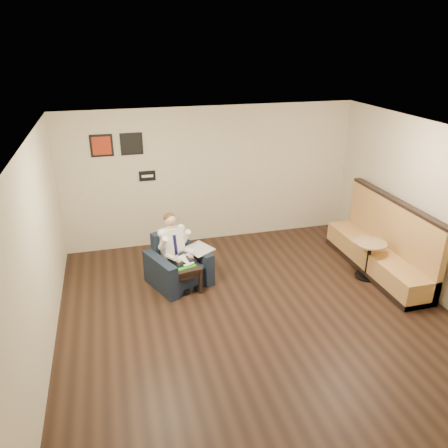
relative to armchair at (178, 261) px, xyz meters
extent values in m
plane|color=black|center=(1.01, -1.31, -0.44)|extent=(6.00, 6.00, 0.00)
cube|color=beige|center=(1.01, 1.69, 0.96)|extent=(6.00, 0.02, 2.80)
cube|color=beige|center=(1.01, -4.31, 0.96)|extent=(6.00, 0.02, 2.80)
cube|color=beige|center=(-1.99, -1.31, 0.96)|extent=(0.02, 6.00, 2.80)
cube|color=beige|center=(4.01, -1.31, 0.96)|extent=(0.02, 6.00, 2.80)
cube|color=white|center=(1.01, -1.31, 2.36)|extent=(6.00, 6.00, 0.02)
cube|color=black|center=(-0.29, 1.68, 1.06)|extent=(0.32, 0.02, 0.20)
cube|color=#9A2A13|center=(-1.09, 1.68, 1.71)|extent=(0.42, 0.03, 0.42)
cube|color=black|center=(-0.54, 1.68, 1.71)|extent=(0.42, 0.03, 0.42)
cube|color=black|center=(0.00, 0.00, 0.00)|extent=(1.18, 1.18, 0.88)
cube|color=white|center=(0.08, -0.19, 0.10)|extent=(0.31, 0.35, 0.01)
cube|color=silver|center=(0.37, 0.05, 0.16)|extent=(0.55, 0.59, 0.01)
cube|color=black|center=(0.00, -0.21, -0.20)|extent=(0.67, 0.67, 0.47)
cube|color=green|center=(-0.03, -0.24, 0.04)|extent=(0.55, 0.47, 0.01)
cylinder|color=white|center=(0.16, -0.06, 0.09)|extent=(0.10, 0.10, 0.10)
cube|color=black|center=(0.02, -0.04, 0.04)|extent=(0.15, 0.07, 0.01)
cube|color=#B58646|center=(3.60, -0.50, 0.24)|extent=(0.63, 2.65, 1.36)
cylinder|color=#A18057|center=(3.31, -0.67, -0.09)|extent=(0.65, 0.65, 0.69)
camera|label=1|loc=(-0.96, -6.68, 3.57)|focal=35.00mm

